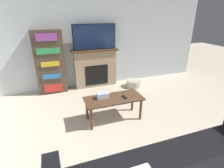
# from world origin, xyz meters

# --- Properties ---
(wall_back) EXTENTS (6.95, 0.06, 2.70)m
(wall_back) POSITION_xyz_m (0.00, 4.32, 1.35)
(wall_back) COLOR silver
(wall_back) RESTS_ON ground_plane
(fireplace) EXTENTS (1.24, 0.28, 1.03)m
(fireplace) POSITION_xyz_m (0.19, 4.17, 0.52)
(fireplace) COLOR tan
(fireplace) RESTS_ON ground_plane
(tv) EXTENTS (1.12, 0.03, 0.65)m
(tv) POSITION_xyz_m (0.19, 4.15, 1.35)
(tv) COLOR black
(tv) RESTS_ON fireplace
(coffee_table) EXTENTS (1.09, 0.48, 0.46)m
(coffee_table) POSITION_xyz_m (0.08, 2.43, 0.40)
(coffee_table) COLOR brown
(coffee_table) RESTS_ON ground_plane
(tissue_box) EXTENTS (0.22, 0.12, 0.10)m
(tissue_box) POSITION_xyz_m (-0.11, 2.49, 0.51)
(tissue_box) COLOR silver
(tissue_box) RESTS_ON coffee_table
(remote_control) EXTENTS (0.04, 0.15, 0.02)m
(remote_control) POSITION_xyz_m (0.28, 2.37, 0.47)
(remote_control) COLOR black
(remote_control) RESTS_ON coffee_table
(bookshelf) EXTENTS (0.70, 0.29, 1.58)m
(bookshelf) POSITION_xyz_m (-0.96, 4.15, 0.79)
(bookshelf) COLOR #4C3D2D
(bookshelf) RESTS_ON ground_plane
(storage_basket) EXTENTS (0.41, 0.41, 0.19)m
(storage_basket) POSITION_xyz_m (1.17, 3.75, 0.09)
(storage_basket) COLOR #BCB29E
(storage_basket) RESTS_ON ground_plane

